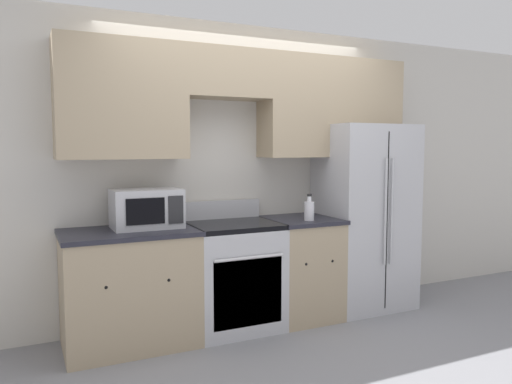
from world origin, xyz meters
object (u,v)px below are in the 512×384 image
(oven_range, at_px, (233,275))
(bottle, at_px, (309,210))
(microwave, at_px, (147,208))
(refrigerator, at_px, (360,216))

(oven_range, xyz_separation_m, bottle, (0.65, -0.15, 0.53))
(microwave, height_order, bottle, microwave)
(refrigerator, distance_m, bottle, 0.75)
(oven_range, height_order, bottle, bottle)
(refrigerator, relative_size, microwave, 3.29)
(oven_range, xyz_separation_m, microwave, (-0.71, 0.06, 0.59))
(refrigerator, height_order, microwave, refrigerator)
(microwave, relative_size, bottle, 2.32)
(oven_range, distance_m, microwave, 0.92)
(refrigerator, xyz_separation_m, microwave, (-2.06, -0.02, 0.18))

